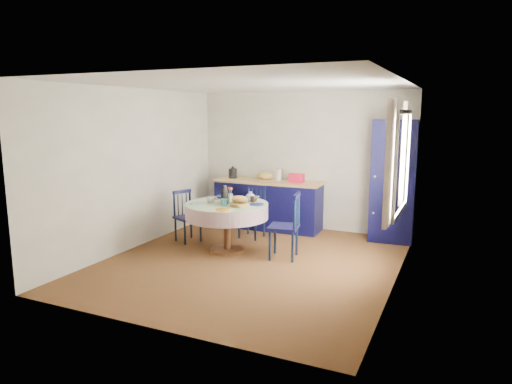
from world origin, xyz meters
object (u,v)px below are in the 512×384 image
at_px(dining_table, 227,211).
at_px(mug_a, 210,200).
at_px(kitchen_counter, 268,204).
at_px(chair_left, 187,216).
at_px(chair_far, 253,211).
at_px(chair_right, 287,225).
at_px(pantry_cabinet, 393,181).
at_px(cobalt_bowl, 224,197).
at_px(mug_c, 253,198).
at_px(mug_b, 224,202).
at_px(mug_d, 230,196).

height_order(dining_table, mug_a, dining_table).
relative_size(kitchen_counter, chair_left, 2.38).
height_order(chair_left, chair_far, chair_far).
distance_m(kitchen_counter, chair_far, 0.66).
bearing_deg(chair_far, mug_a, -98.36).
bearing_deg(chair_far, chair_right, -37.18).
xyz_separation_m(pantry_cabinet, cobalt_bowl, (-2.40, -1.42, -0.21)).
distance_m(dining_table, mug_c, 0.44).
relative_size(dining_table, mug_c, 9.62).
relative_size(chair_right, mug_a, 7.65).
height_order(mug_a, mug_c, mug_c).
xyz_separation_m(kitchen_counter, chair_left, (-0.91, -1.34, -0.03)).
distance_m(chair_left, cobalt_bowl, 0.79).
bearing_deg(mug_b, pantry_cabinet, 41.24).
height_order(pantry_cabinet, chair_far, pantry_cabinet).
height_order(kitchen_counter, mug_c, kitchen_counter).
xyz_separation_m(chair_left, chair_far, (0.90, 0.68, 0.02)).
distance_m(dining_table, mug_d, 0.38).
height_order(kitchen_counter, chair_far, kitchen_counter).
height_order(chair_far, mug_d, chair_far).
height_order(dining_table, mug_c, dining_table).
bearing_deg(chair_far, kitchen_counter, 94.26).
bearing_deg(chair_right, mug_c, -116.32).
xyz_separation_m(dining_table, mug_b, (0.05, -0.18, 0.17)).
xyz_separation_m(chair_far, mug_d, (-0.11, -0.61, 0.35)).
relative_size(dining_table, chair_left, 1.49).
bearing_deg(kitchen_counter, mug_a, -99.45).
bearing_deg(chair_right, mug_a, -91.95).
xyz_separation_m(mug_b, cobalt_bowl, (-0.26, 0.46, -0.02)).
xyz_separation_m(mug_a, cobalt_bowl, (0.04, 0.36, -0.02)).
height_order(chair_left, mug_c, mug_c).
bearing_deg(chair_right, dining_table, -94.44).
bearing_deg(mug_c, mug_a, -147.91).
distance_m(dining_table, cobalt_bowl, 0.38).
distance_m(mug_b, cobalt_bowl, 0.53).
relative_size(mug_d, cobalt_bowl, 0.40).
bearing_deg(mug_b, mug_c, 60.27).
relative_size(chair_far, mug_c, 6.78).
distance_m(chair_left, chair_right, 1.85).
xyz_separation_m(chair_left, mug_c, (1.21, 0.01, 0.39)).
height_order(kitchen_counter, pantry_cabinet, pantry_cabinet).
height_order(mug_d, cobalt_bowl, mug_d).
relative_size(mug_a, mug_c, 0.98).
bearing_deg(kitchen_counter, mug_d, -96.39).
relative_size(dining_table, mug_b, 11.36).
relative_size(dining_table, chair_right, 1.29).
xyz_separation_m(mug_a, mug_b, (0.29, -0.11, 0.00)).
bearing_deg(mug_d, dining_table, -69.59).
xyz_separation_m(dining_table, chair_right, (0.93, 0.09, -0.15)).
bearing_deg(mug_b, dining_table, 103.82).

